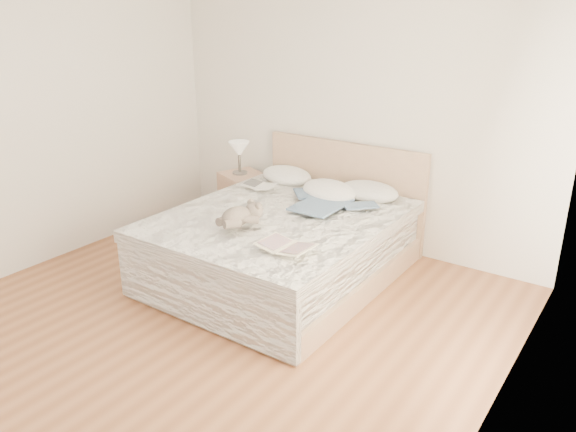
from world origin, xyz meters
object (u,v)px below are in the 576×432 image
object	(u,v)px
childrens_book	(286,247)
table_lamp	(239,151)
nightstand	(244,199)
photo_book	(260,186)
teddy_bear	(237,224)
bed	(286,242)

from	to	relation	value
childrens_book	table_lamp	bearing A→B (deg)	140.08
table_lamp	nightstand	bearing A→B (deg)	7.77
photo_book	teddy_bear	bearing A→B (deg)	-74.31
bed	table_lamp	distance (m)	1.44
bed	table_lamp	xyz separation A→B (m)	(-1.12, 0.75, 0.50)
photo_book	teddy_bear	size ratio (longest dim) A/B	1.01
table_lamp	teddy_bear	size ratio (longest dim) A/B	1.05
photo_book	childrens_book	distance (m)	1.45
nightstand	photo_book	distance (m)	0.76
photo_book	nightstand	bearing A→B (deg)	130.97
nightstand	photo_book	size ratio (longest dim) A/B	1.69
photo_book	teddy_bear	distance (m)	1.04
bed	teddy_bear	size ratio (longest dim) A/B	6.52
table_lamp	photo_book	distance (m)	0.72
nightstand	teddy_bear	xyz separation A→B (m)	(1.02, -1.33, 0.37)
teddy_bear	nightstand	bearing A→B (deg)	141.22
table_lamp	photo_book	size ratio (longest dim) A/B	1.04
bed	nightstand	distance (m)	1.32
nightstand	table_lamp	distance (m)	0.53
bed	photo_book	xyz separation A→B (m)	(-0.55, 0.35, 0.32)
bed	childrens_book	distance (m)	0.89
nightstand	childrens_book	xyz separation A→B (m)	(1.56, -1.44, 0.35)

